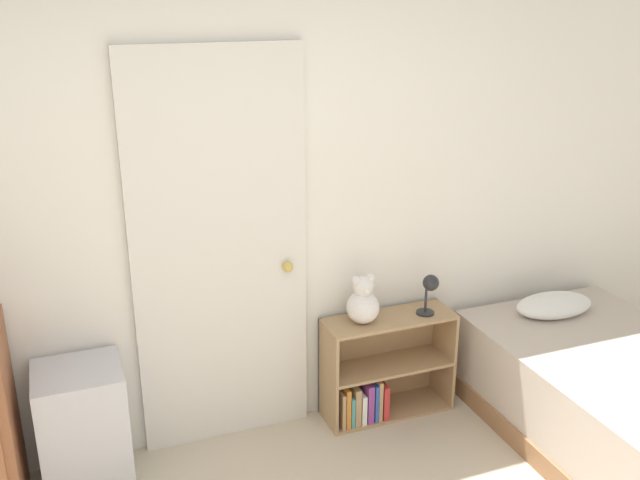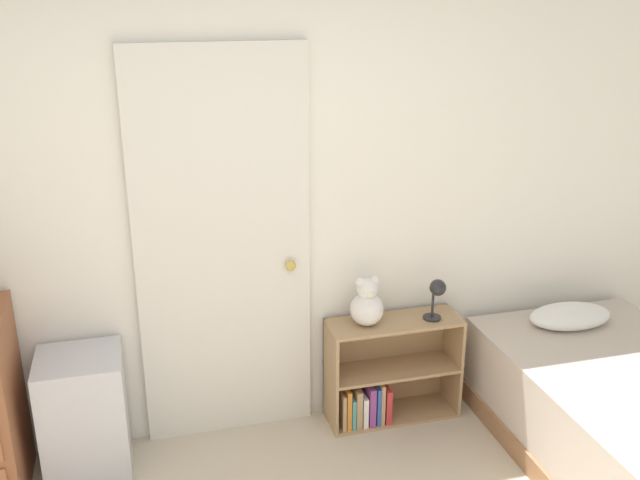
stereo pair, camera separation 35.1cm
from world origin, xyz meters
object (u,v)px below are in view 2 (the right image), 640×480
at_px(bookshelf, 381,379).
at_px(bed, 639,427).
at_px(desk_lamp, 437,292).
at_px(teddy_bear, 367,304).
at_px(storage_bin, 84,414).

distance_m(bookshelf, bed, 1.34).
bearing_deg(desk_lamp, teddy_bear, 174.51).
height_order(teddy_bear, desk_lamp, teddy_bear).
relative_size(bookshelf, bed, 0.40).
bearing_deg(bed, bookshelf, 143.48).
bearing_deg(storage_bin, teddy_bear, 2.21).
xyz_separation_m(desk_lamp, bed, (0.79, -0.75, -0.50)).
bearing_deg(desk_lamp, bookshelf, 171.07).
bearing_deg(teddy_bear, bed, -33.86).
bearing_deg(bookshelf, bed, -36.52).
bearing_deg(bed, desk_lamp, 136.38).
relative_size(bookshelf, teddy_bear, 2.68).
xyz_separation_m(storage_bin, teddy_bear, (1.49, 0.06, 0.40)).
distance_m(teddy_bear, bed, 1.49).
xyz_separation_m(storage_bin, bed, (2.67, -0.73, -0.06)).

